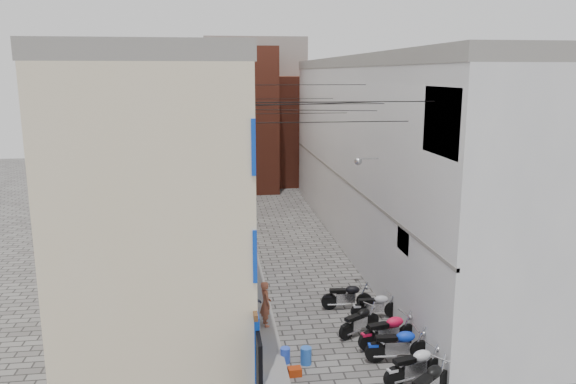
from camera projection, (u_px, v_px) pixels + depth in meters
name	position (u px, v px, depth m)	size (l,w,h in m)	color
plinth	(246.00, 247.00, 26.73)	(0.90, 26.00, 0.25)	gray
building_left	(180.00, 157.00, 25.39)	(5.10, 27.00, 9.00)	beige
building_right	(392.00, 153.00, 26.72)	(5.94, 26.00, 9.00)	silver
building_far_brick_left	(233.00, 119.00, 40.26)	(6.00, 6.00, 10.00)	brown
building_far_brick_right	(298.00, 129.00, 43.06)	(5.00, 6.00, 8.00)	brown
building_far_concrete	(255.00, 107.00, 46.23)	(8.00, 5.00, 11.00)	gray
far_shopfront	(265.00, 177.00, 38.60)	(2.00, 0.30, 2.40)	black
overhead_wires	(308.00, 105.00, 20.34)	(5.80, 13.02, 1.32)	black
motorcycle_a	(430.00, 382.00, 14.25)	(0.61, 1.94, 1.12)	black
motorcycle_b	(415.00, 364.00, 15.13)	(0.61, 1.93, 1.12)	silver
motorcycle_c	(398.00, 343.00, 16.27)	(0.62, 1.96, 1.14)	#0D33C7
motorcycle_d	(388.00, 329.00, 17.12)	(0.63, 2.01, 1.16)	red
motorcycle_e	(360.00, 320.00, 17.98)	(0.55, 1.73, 1.00)	black
motorcycle_f	(376.00, 305.00, 19.15)	(0.55, 1.73, 1.00)	#A9A9AD
motorcycle_g	(347.00, 295.00, 19.91)	(0.58, 1.83, 1.06)	black
person_a	(266.00, 304.00, 18.01)	(0.54, 0.36, 1.49)	#9C5339
person_b	(253.00, 298.00, 18.27)	(0.78, 0.61, 1.61)	#303648
water_jug_near	(306.00, 356.00, 16.19)	(0.32, 0.32, 0.50)	blue
water_jug_far	(285.00, 355.00, 16.27)	(0.29, 0.29, 0.45)	blue
red_crate	(295.00, 372.00, 15.59)	(0.37, 0.28, 0.23)	#9D2D0B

